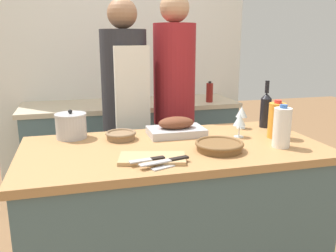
% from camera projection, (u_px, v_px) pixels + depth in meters
% --- Properties ---
extents(kitchen_island, '(1.60, 0.79, 0.93)m').
position_uv_depth(kitchen_island, '(173.00, 224.00, 2.01)').
color(kitchen_island, '#4C666B').
rests_on(kitchen_island, ground_plane).
extents(back_counter, '(1.92, 0.60, 0.92)m').
position_uv_depth(back_counter, '(132.00, 151.00, 3.34)').
color(back_counter, '#4C666B').
rests_on(back_counter, ground_plane).
extents(back_wall, '(2.42, 0.10, 2.55)m').
position_uv_depth(back_wall, '(124.00, 60.00, 3.47)').
color(back_wall, silver).
rests_on(back_wall, ground_plane).
extents(roasting_pan, '(0.33, 0.21, 0.11)m').
position_uv_depth(roasting_pan, '(176.00, 128.00, 2.09)').
color(roasting_pan, '#BCBCC1').
rests_on(roasting_pan, kitchen_island).
extents(wicker_basket, '(0.25, 0.25, 0.05)m').
position_uv_depth(wicker_basket, '(219.00, 146.00, 1.81)').
color(wicker_basket, brown).
rests_on(wicker_basket, kitchen_island).
extents(cutting_board, '(0.34, 0.24, 0.02)m').
position_uv_depth(cutting_board, '(152.00, 158.00, 1.67)').
color(cutting_board, tan).
rests_on(cutting_board, kitchen_island).
extents(stock_pot, '(0.18, 0.18, 0.17)m').
position_uv_depth(stock_pot, '(71.00, 126.00, 2.03)').
color(stock_pot, '#B7B7BC').
rests_on(stock_pot, kitchen_island).
extents(mixing_bowl, '(0.17, 0.17, 0.05)m').
position_uv_depth(mixing_bowl, '(121.00, 135.00, 2.01)').
color(mixing_bowl, '#846647').
rests_on(mixing_bowl, kitchen_island).
extents(juice_jug, '(0.10, 0.10, 0.22)m').
position_uv_depth(juice_jug, '(276.00, 120.00, 2.03)').
color(juice_jug, orange).
rests_on(juice_jug, kitchen_island).
extents(milk_jug, '(0.09, 0.09, 0.23)m').
position_uv_depth(milk_jug, '(282.00, 127.00, 1.85)').
color(milk_jug, white).
rests_on(milk_jug, kitchen_island).
extents(wine_bottle_green, '(0.07, 0.07, 0.30)m').
position_uv_depth(wine_bottle_green, '(266.00, 109.00, 2.27)').
color(wine_bottle_green, black).
rests_on(wine_bottle_green, kitchen_island).
extents(wine_glass_left, '(0.07, 0.07, 0.14)m').
position_uv_depth(wine_glass_left, '(242.00, 112.00, 2.24)').
color(wine_glass_left, silver).
rests_on(wine_glass_left, kitchen_island).
extents(wine_glass_right, '(0.07, 0.07, 0.14)m').
position_uv_depth(wine_glass_right, '(240.00, 120.00, 2.04)').
color(wine_glass_right, silver).
rests_on(wine_glass_right, kitchen_island).
extents(knife_chef, '(0.25, 0.09, 0.01)m').
position_uv_depth(knife_chef, '(166.00, 161.00, 1.61)').
color(knife_chef, '#B7B7BC').
rests_on(knife_chef, cutting_board).
extents(knife_paring, '(0.17, 0.06, 0.01)m').
position_uv_depth(knife_paring, '(148.00, 160.00, 1.62)').
color(knife_paring, '#B7B7BC').
rests_on(knife_paring, cutting_board).
extents(knife_bread, '(0.18, 0.09, 0.01)m').
position_uv_depth(knife_bread, '(171.00, 166.00, 1.60)').
color(knife_bread, '#B7B7BC').
rests_on(knife_bread, kitchen_island).
extents(condiment_bottle_tall, '(0.07, 0.07, 0.14)m').
position_uv_depth(condiment_bottle_tall, '(142.00, 97.00, 3.14)').
color(condiment_bottle_tall, maroon).
rests_on(condiment_bottle_tall, back_counter).
extents(condiment_bottle_short, '(0.06, 0.06, 0.19)m').
position_uv_depth(condiment_bottle_short, '(210.00, 92.00, 3.24)').
color(condiment_bottle_short, maroon).
rests_on(condiment_bottle_short, back_counter).
extents(person_cook_aproned, '(0.32, 0.35, 1.75)m').
position_uv_depth(person_cook_aproned, '(125.00, 111.00, 2.54)').
color(person_cook_aproned, beige).
rests_on(person_cook_aproned, ground_plane).
extents(person_cook_guest, '(0.31, 0.31, 1.80)m').
position_uv_depth(person_cook_guest, '(174.00, 103.00, 2.66)').
color(person_cook_guest, beige).
rests_on(person_cook_guest, ground_plane).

